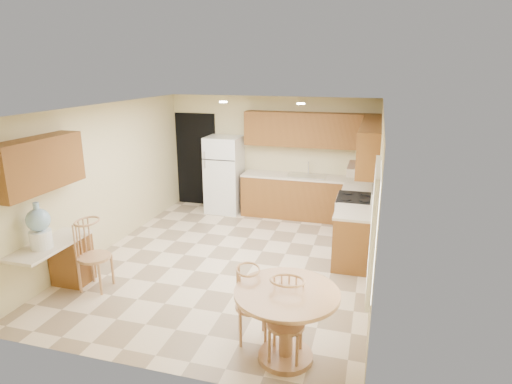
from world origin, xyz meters
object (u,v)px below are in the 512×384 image
(refrigerator, at_px, (224,175))
(chair_desk, at_px, (89,251))
(dining_table, at_px, (286,315))
(chair_table_b, at_px, (284,318))
(stove, at_px, (355,221))
(chair_table_a, at_px, (250,301))
(water_crock, at_px, (39,228))

(refrigerator, height_order, chair_desk, refrigerator)
(dining_table, xyz_separation_m, chair_table_b, (0.00, -0.11, 0.03))
(stove, height_order, chair_table_b, stove)
(dining_table, relative_size, chair_table_a, 1.24)
(dining_table, bearing_deg, stove, 81.11)
(chair_desk, distance_m, water_crock, 0.71)
(chair_table_a, bearing_deg, refrigerator, -176.46)
(refrigerator, relative_size, chair_table_b, 1.77)
(chair_table_b, xyz_separation_m, water_crock, (-3.40, 0.46, 0.48))
(refrigerator, height_order, water_crock, refrigerator)
(water_crock, bearing_deg, chair_table_b, -7.65)
(stove, bearing_deg, chair_desk, -142.53)
(dining_table, xyz_separation_m, water_crock, (-3.40, 0.34, 0.51))
(stove, xyz_separation_m, chair_desk, (-3.47, -2.66, 0.15))
(refrigerator, xyz_separation_m, water_crock, (-1.05, -4.23, 0.22))
(stove, height_order, chair_desk, stove)
(water_crock, bearing_deg, chair_table_a, -3.49)
(stove, bearing_deg, refrigerator, 157.01)
(stove, distance_m, water_crock, 4.98)
(stove, xyz_separation_m, chair_table_b, (-0.52, -3.47, 0.10))
(chair_table_a, bearing_deg, water_crock, -113.21)
(chair_table_b, distance_m, chair_desk, 3.06)
(chair_table_b, distance_m, water_crock, 3.46)
(stove, xyz_separation_m, chair_table_a, (-0.98, -3.19, 0.08))
(dining_table, xyz_separation_m, chair_desk, (-2.95, 0.69, 0.08))
(refrigerator, relative_size, chair_desk, 1.62)
(chair_table_a, xyz_separation_m, chair_desk, (-2.50, 0.53, 0.08))
(stove, bearing_deg, dining_table, -98.89)
(refrigerator, xyz_separation_m, chair_table_a, (1.90, -4.41, -0.28))
(refrigerator, distance_m, water_crock, 4.37)
(stove, distance_m, chair_table_a, 3.34)
(chair_table_b, bearing_deg, stove, -101.20)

